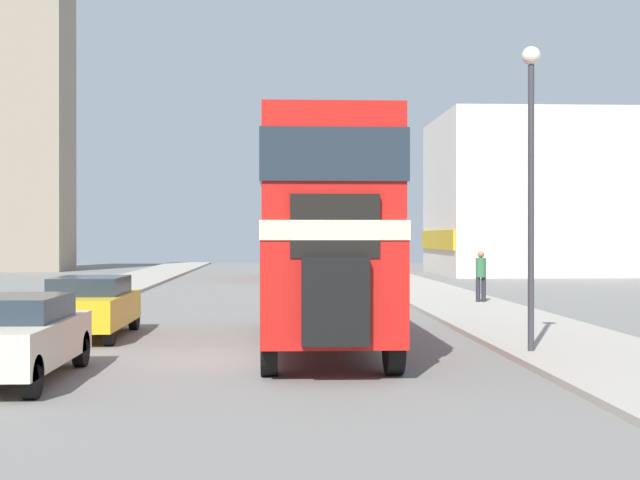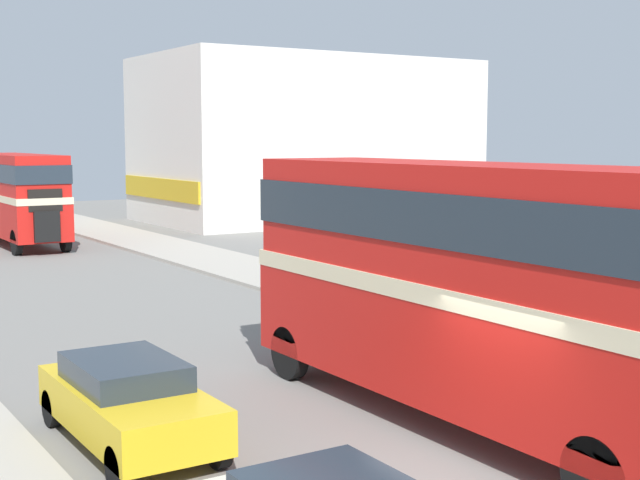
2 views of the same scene
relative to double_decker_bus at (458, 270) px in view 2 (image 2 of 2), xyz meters
name	(u,v)px [view 2 (image 2 of 2)]	position (x,y,z in m)	size (l,w,h in m)	color
ground_plane	(476,480)	(-1.54, -2.22, -2.66)	(120.00, 120.00, 0.00)	slate
double_decker_bus	(458,270)	(0.00, 0.00, 0.00)	(2.39, 10.02, 4.49)	red
bus_distant	(16,191)	(0.06, 30.83, -0.17)	(2.38, 10.02, 4.18)	red
car_parked_mid	(128,401)	(-5.24, 1.88, -1.93)	(1.75, 4.18, 1.39)	gold
pedestrian_walking	(372,262)	(5.95, 10.81, -1.58)	(0.34, 0.34, 1.71)	#282833
shop_building_block	(307,140)	(18.55, 35.24, 2.15)	(19.30, 11.07, 9.63)	silver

